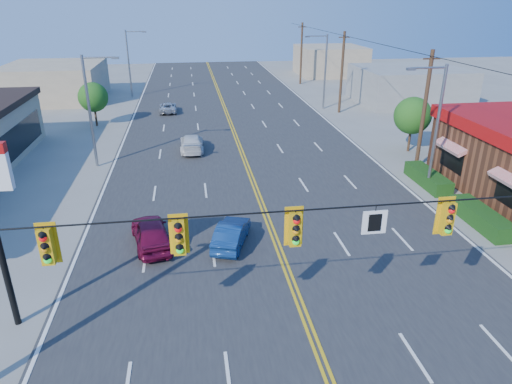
{
  "coord_description": "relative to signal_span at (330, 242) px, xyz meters",
  "views": [
    {
      "loc": [
        -4.02,
        -11.35,
        11.55
      ],
      "look_at": [
        -0.8,
        10.29,
        2.2
      ],
      "focal_mm": 32.0,
      "sensor_mm": 36.0,
      "label": 1
    }
  ],
  "objects": [
    {
      "name": "ground",
      "position": [
        0.12,
        0.0,
        -4.89
      ],
      "size": [
        160.0,
        160.0,
        0.0
      ],
      "primitive_type": "plane",
      "color": "gray",
      "rests_on": "ground"
    },
    {
      "name": "road",
      "position": [
        0.12,
        20.0,
        -4.86
      ],
      "size": [
        20.0,
        120.0,
        0.06
      ],
      "primitive_type": "cube",
      "color": "#2D2D30",
      "rests_on": "ground"
    },
    {
      "name": "signal_span",
      "position": [
        0.0,
        0.0,
        0.0
      ],
      "size": [
        24.32,
        0.34,
        9.0
      ],
      "color": "#47301E",
      "rests_on": "ground"
    },
    {
      "name": "streetlight_se",
      "position": [
        10.91,
        14.0,
        -0.37
      ],
      "size": [
        2.55,
        0.25,
        8.0
      ],
      "color": "gray",
      "rests_on": "ground"
    },
    {
      "name": "streetlight_ne",
      "position": [
        10.91,
        38.0,
        -0.37
      ],
      "size": [
        2.55,
        0.25,
        8.0
      ],
      "color": "gray",
      "rests_on": "ground"
    },
    {
      "name": "streetlight_sw",
      "position": [
        -10.67,
        22.0,
        -0.37
      ],
      "size": [
        2.55,
        0.25,
        8.0
      ],
      "color": "gray",
      "rests_on": "ground"
    },
    {
      "name": "streetlight_nw",
      "position": [
        -10.67,
        48.0,
        -0.37
      ],
      "size": [
        2.55,
        0.25,
        8.0
      ],
      "color": "gray",
      "rests_on": "ground"
    },
    {
      "name": "utility_pole_near",
      "position": [
        12.32,
        18.0,
        -0.69
      ],
      "size": [
        0.28,
        0.28,
        8.4
      ],
      "primitive_type": "cylinder",
      "color": "#47301E",
      "rests_on": "ground"
    },
    {
      "name": "utility_pole_mid",
      "position": [
        12.32,
        36.0,
        -0.69
      ],
      "size": [
        0.28,
        0.28,
        8.4
      ],
      "primitive_type": "cylinder",
      "color": "#47301E",
      "rests_on": "ground"
    },
    {
      "name": "utility_pole_far",
      "position": [
        12.32,
        54.0,
        -0.69
      ],
      "size": [
        0.28,
        0.28,
        8.4
      ],
      "primitive_type": "cylinder",
      "color": "#47301E",
      "rests_on": "ground"
    },
    {
      "name": "tree_kfc_rear",
      "position": [
        13.62,
        22.0,
        -1.95
      ],
      "size": [
        2.94,
        2.94,
        4.41
      ],
      "color": "#47301E",
      "rests_on": "ground"
    },
    {
      "name": "tree_west",
      "position": [
        -12.88,
        34.0,
        -2.09
      ],
      "size": [
        2.8,
        2.8,
        4.2
      ],
      "color": "#47301E",
      "rests_on": "ground"
    },
    {
      "name": "bld_east_mid",
      "position": [
        22.12,
        40.0,
        -2.89
      ],
      "size": [
        12.0,
        10.0,
        4.0
      ],
      "primitive_type": "cube",
      "color": "gray",
      "rests_on": "ground"
    },
    {
      "name": "bld_west_far",
      "position": [
        -19.88,
        48.0,
        -2.79
      ],
      "size": [
        11.0,
        12.0,
        4.2
      ],
      "primitive_type": "cube",
      "color": "tan",
      "rests_on": "ground"
    },
    {
      "name": "bld_east_far",
      "position": [
        19.12,
        62.0,
        -2.69
      ],
      "size": [
        10.0,
        10.0,
        4.4
      ],
      "primitive_type": "cube",
      "color": "tan",
      "rests_on": "ground"
    },
    {
      "name": "car_magenta",
      "position": [
        -6.12,
        9.27,
        -4.18
      ],
      "size": [
        2.5,
        4.42,
        1.42
      ],
      "primitive_type": "imported",
      "rotation": [
        0.0,
        0.0,
        3.35
      ],
      "color": "maroon",
      "rests_on": "ground"
    },
    {
      "name": "car_blue",
      "position": [
        -2.15,
        8.78,
        -4.28
      ],
      "size": [
        2.38,
        3.92,
        1.22
      ],
      "primitive_type": "imported",
      "rotation": [
        0.0,
        0.0,
        2.82
      ],
      "color": "navy",
      "rests_on": "ground"
    },
    {
      "name": "car_white",
      "position": [
        -3.82,
        24.57,
        -4.23
      ],
      "size": [
        1.9,
        4.53,
        1.31
      ],
      "primitive_type": "imported",
      "rotation": [
        0.0,
        0.0,
        3.13
      ],
      "color": "silver",
      "rests_on": "ground"
    },
    {
      "name": "car_silver",
      "position": [
        -6.14,
        38.54,
        -4.36
      ],
      "size": [
        1.85,
        3.85,
        1.06
      ],
      "primitive_type": "imported",
      "rotation": [
        0.0,
        0.0,
        3.17
      ],
      "color": "#BCBDC2",
      "rests_on": "ground"
    }
  ]
}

